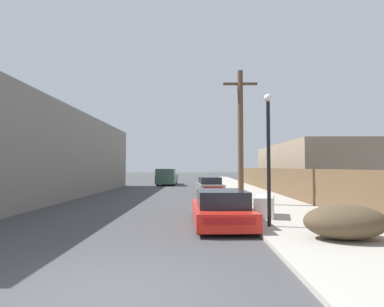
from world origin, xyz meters
The scene contains 12 objects.
ground_plane centered at (0.00, 0.00, 0.00)m, with size 220.00×220.00×0.00m, color #444447.
sidewalk_curb centered at (5.30, 23.50, 0.06)m, with size 4.20×63.00×0.12m, color #ADA89E.
discarded_fridge centered at (4.01, 7.09, 0.51)m, with size 1.12×1.75×0.81m.
parked_sports_car_red centered at (2.20, 5.84, 0.57)m, with size 2.04×4.31×1.25m.
car_parked_mid centered at (2.36, 18.06, 0.61)m, with size 2.06×4.46×1.29m.
pickup_truck centered at (-1.95, 29.23, 0.92)m, with size 2.15×5.53×1.84m.
utility_pole centered at (3.68, 10.96, 3.75)m, with size 1.80×0.29×7.02m.
street_lamp centered at (3.71, 5.12, 2.66)m, with size 0.26×0.26×4.34m.
brush_pile centered at (5.31, 3.40, 0.58)m, with size 2.19×1.41×0.92m.
wooden_fence centered at (7.25, 17.43, 1.03)m, with size 0.08×32.31×1.83m, color brown.
building_left_block centered at (-9.81, 14.55, 2.89)m, with size 7.00×26.66×5.79m, color gray.
building_right_house centered at (11.46, 22.20, 2.02)m, with size 6.00×14.58×4.05m, color gray.
Camera 1 is at (1.31, -4.70, 2.04)m, focal length 28.00 mm.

